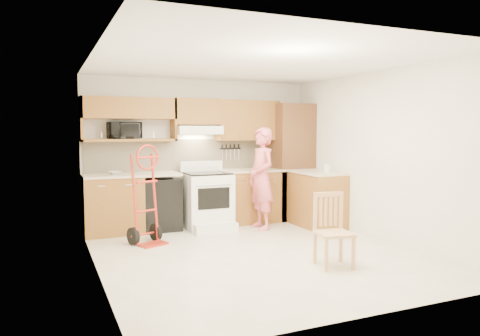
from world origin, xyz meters
TOP-DOWN VIEW (x-y plane):
  - floor at (0.00, 0.00)m, footprint 4.00×4.50m
  - ceiling at (0.00, 0.00)m, footprint 4.00×4.50m
  - wall_back at (0.00, 2.26)m, footprint 4.00×0.02m
  - wall_front at (0.00, -2.26)m, footprint 4.00×0.02m
  - wall_left at (-2.01, 0.00)m, footprint 0.02×4.50m
  - wall_right at (2.01, 0.00)m, footprint 0.02×4.50m
  - backsplash at (0.00, 2.23)m, footprint 3.92×0.03m
  - lower_cab_left at (-1.55, 1.95)m, footprint 0.90×0.60m
  - dishwasher at (-0.80, 1.95)m, footprint 0.60×0.60m
  - lower_cab_right at (0.83, 1.95)m, footprint 1.14×0.60m
  - countertop_left at (-1.25, 1.95)m, footprint 1.50×0.63m
  - countertop_right at (0.83, 1.95)m, footprint 1.14×0.63m
  - cab_return_right at (1.70, 1.15)m, footprint 0.60×1.00m
  - countertop_return at (1.70, 1.15)m, footprint 0.63×1.00m
  - pantry_tall at (1.65, 1.95)m, footprint 0.70×0.60m
  - upper_cab_left at (-1.25, 2.08)m, footprint 1.50×0.33m
  - upper_shelf_mw at (-1.25, 2.08)m, footprint 1.50×0.33m
  - upper_cab_center at (-0.12, 2.08)m, footprint 0.76×0.33m
  - upper_cab_right at (0.83, 2.08)m, footprint 1.14×0.33m
  - range_hood at (-0.12, 2.02)m, footprint 0.76×0.46m
  - knife_strip at (0.55, 2.21)m, footprint 0.40×0.05m
  - microwave at (-1.33, 2.08)m, footprint 0.53×0.39m
  - range at (-0.05, 1.71)m, footprint 0.75×0.98m
  - person at (0.75, 1.35)m, footprint 0.42×0.62m
  - hand_truck at (-1.18, 1.07)m, footprint 0.64×0.62m
  - dining_chair at (0.62, -0.90)m, footprint 0.46×0.49m
  - soap_bottle at (1.70, 0.89)m, footprint 0.11×0.11m
  - bowl at (-1.51, 1.95)m, footprint 0.24×0.24m

SIDE VIEW (x-z plane):
  - floor at x=0.00m, z-range -0.02..0.00m
  - dishwasher at x=-0.80m, z-range 0.00..0.85m
  - dining_chair at x=0.62m, z-range 0.00..0.88m
  - lower_cab_left at x=-1.55m, z-range 0.00..0.90m
  - lower_cab_right at x=0.83m, z-range 0.00..0.90m
  - cab_return_right at x=1.70m, z-range 0.00..0.90m
  - range at x=-0.05m, z-range 0.00..1.10m
  - hand_truck at x=-1.18m, z-range 0.00..1.29m
  - person at x=0.75m, z-range 0.00..1.67m
  - countertop_left at x=-1.25m, z-range 0.90..0.94m
  - countertop_right at x=0.83m, z-range 0.90..0.94m
  - countertop_return at x=1.70m, z-range 0.90..0.94m
  - bowl at x=-1.51m, z-range 0.94..0.99m
  - soap_bottle at x=1.70m, z-range 0.94..1.12m
  - pantry_tall at x=1.65m, z-range 0.00..2.10m
  - backsplash at x=0.00m, z-range 0.92..1.48m
  - knife_strip at x=0.55m, z-range 1.09..1.39m
  - wall_back at x=0.00m, z-range 0.00..2.50m
  - wall_front at x=0.00m, z-range 0.00..2.50m
  - wall_left at x=-2.01m, z-range 0.00..2.50m
  - wall_right at x=2.01m, z-range 0.00..2.50m
  - upper_shelf_mw at x=-1.25m, z-range 1.45..1.49m
  - microwave at x=-1.33m, z-range 1.49..1.76m
  - range_hood at x=-0.12m, z-range 1.56..1.70m
  - upper_cab_right at x=0.83m, z-range 1.45..2.15m
  - upper_cab_center at x=-0.12m, z-range 1.72..2.16m
  - upper_cab_left at x=-1.25m, z-range 1.81..2.15m
  - ceiling at x=0.00m, z-range 2.50..2.52m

